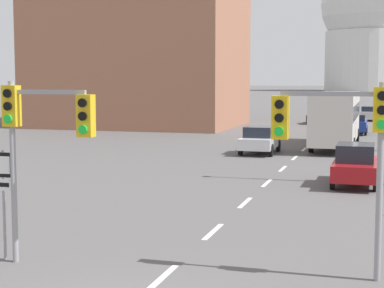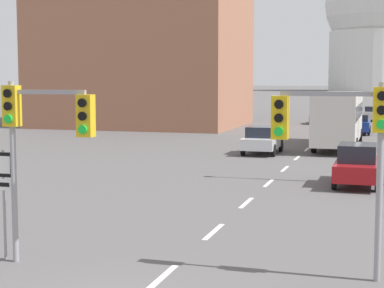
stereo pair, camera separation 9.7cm
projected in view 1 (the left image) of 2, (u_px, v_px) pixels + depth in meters
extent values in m
cube|color=silver|center=(162.00, 278.00, 14.10)|extent=(0.16, 2.00, 0.01)
cube|color=silver|center=(213.00, 232.00, 18.39)|extent=(0.16, 2.00, 0.01)
cube|color=silver|center=(245.00, 203.00, 22.69)|extent=(0.16, 2.00, 0.01)
cube|color=silver|center=(267.00, 183.00, 26.98)|extent=(0.16, 2.00, 0.01)
cube|color=silver|center=(283.00, 169.00, 31.27)|extent=(0.16, 2.00, 0.01)
cube|color=silver|center=(295.00, 158.00, 35.57)|extent=(0.16, 2.00, 0.01)
cube|color=silver|center=(304.00, 149.00, 39.86)|extent=(0.16, 2.00, 0.01)
cube|color=silver|center=(312.00, 142.00, 44.15)|extent=(0.16, 2.00, 0.01)
cube|color=silver|center=(318.00, 137.00, 48.45)|extent=(0.16, 2.00, 0.01)
cube|color=silver|center=(323.00, 132.00, 52.74)|extent=(0.16, 2.00, 0.01)
cylinder|color=gray|center=(13.00, 173.00, 15.15)|extent=(0.14, 0.14, 4.32)
cube|color=gold|center=(12.00, 106.00, 14.99)|extent=(0.36, 0.28, 0.96)
cylinder|color=black|center=(7.00, 93.00, 14.80)|extent=(0.20, 0.06, 0.20)
cylinder|color=black|center=(8.00, 106.00, 14.83)|extent=(0.20, 0.06, 0.20)
cylinder|color=green|center=(8.00, 119.00, 14.86)|extent=(0.20, 0.06, 0.20)
cube|color=gray|center=(48.00, 92.00, 14.69)|extent=(1.90, 0.10, 0.10)
cube|color=gold|center=(86.00, 116.00, 14.47)|extent=(0.36, 0.28, 0.96)
cylinder|color=black|center=(82.00, 103.00, 14.28)|extent=(0.20, 0.06, 0.20)
cylinder|color=black|center=(82.00, 116.00, 14.31)|extent=(0.20, 0.06, 0.20)
cylinder|color=green|center=(83.00, 129.00, 14.34)|extent=(0.20, 0.06, 0.20)
cylinder|color=gray|center=(380.00, 183.00, 13.72)|extent=(0.14, 0.14, 4.30)
cube|color=yellow|center=(382.00, 110.00, 13.56)|extent=(0.36, 0.28, 0.96)
cylinder|color=black|center=(382.00, 96.00, 13.37)|extent=(0.20, 0.06, 0.20)
cylinder|color=black|center=(382.00, 110.00, 13.40)|extent=(0.20, 0.06, 0.20)
cylinder|color=green|center=(381.00, 124.00, 13.43)|extent=(0.20, 0.06, 0.20)
cube|color=gray|center=(330.00, 94.00, 13.83)|extent=(2.15, 0.10, 0.10)
cube|color=yellow|center=(280.00, 117.00, 14.19)|extent=(0.36, 0.28, 0.96)
cylinder|color=black|center=(279.00, 104.00, 13.99)|extent=(0.20, 0.06, 0.20)
cylinder|color=black|center=(279.00, 118.00, 14.02)|extent=(0.20, 0.06, 0.20)
cylinder|color=green|center=(279.00, 131.00, 14.05)|extent=(0.20, 0.06, 0.20)
cylinder|color=gray|center=(4.00, 205.00, 15.44)|extent=(0.07, 0.07, 2.67)
cube|color=black|center=(2.00, 165.00, 15.32)|extent=(0.60, 0.03, 0.60)
cube|color=white|center=(2.00, 165.00, 15.31)|extent=(0.42, 0.01, 0.42)
cube|color=white|center=(3.00, 185.00, 15.37)|extent=(0.60, 0.03, 0.28)
cube|color=black|center=(2.00, 185.00, 15.35)|extent=(0.36, 0.01, 0.10)
cube|color=maroon|center=(355.00, 169.00, 26.43)|extent=(1.73, 4.25, 0.66)
cube|color=#1E232D|center=(356.00, 153.00, 26.16)|extent=(1.47, 2.04, 0.71)
cylinder|color=black|center=(337.00, 171.00, 27.95)|extent=(0.18, 0.70, 0.70)
cylinder|color=black|center=(376.00, 173.00, 27.49)|extent=(0.18, 0.70, 0.70)
cylinder|color=black|center=(333.00, 181.00, 25.44)|extent=(0.18, 0.70, 0.70)
cylinder|color=black|center=(375.00, 182.00, 24.98)|extent=(0.18, 0.70, 0.70)
cube|color=silver|center=(260.00, 142.00, 37.63)|extent=(1.86, 4.27, 0.64)
cube|color=#1E232D|center=(260.00, 132.00, 37.36)|extent=(1.58, 2.05, 0.62)
cylinder|color=black|center=(250.00, 145.00, 39.17)|extent=(0.18, 0.71, 0.71)
cylinder|color=black|center=(278.00, 146.00, 38.68)|extent=(0.18, 0.71, 0.71)
cylinder|color=black|center=(241.00, 149.00, 36.64)|extent=(0.18, 0.71, 0.71)
cylinder|color=black|center=(271.00, 150.00, 36.15)|extent=(0.18, 0.71, 0.71)
cube|color=black|center=(317.00, 117.00, 62.74)|extent=(1.67, 4.37, 0.61)
cube|color=#1E232D|center=(317.00, 112.00, 62.47)|extent=(1.42, 2.10, 0.52)
cylinder|color=black|center=(310.00, 120.00, 64.28)|extent=(0.18, 0.60, 0.60)
cylinder|color=black|center=(326.00, 120.00, 63.84)|extent=(0.18, 0.60, 0.60)
cylinder|color=black|center=(307.00, 121.00, 61.70)|extent=(0.18, 0.60, 0.60)
cylinder|color=black|center=(324.00, 122.00, 61.26)|extent=(0.18, 0.60, 0.60)
cube|color=navy|center=(355.00, 125.00, 50.96)|extent=(1.73, 4.06, 0.75)
cube|color=#1E232D|center=(356.00, 118.00, 50.70)|extent=(1.47, 1.95, 0.52)
cylinder|color=black|center=(346.00, 129.00, 52.43)|extent=(0.18, 0.62, 0.62)
cylinder|color=black|center=(366.00, 129.00, 51.97)|extent=(0.18, 0.62, 0.62)
cylinder|color=black|center=(344.00, 131.00, 50.03)|extent=(0.18, 0.62, 0.62)
cylinder|color=black|center=(366.00, 132.00, 49.57)|extent=(0.18, 0.62, 0.62)
cube|color=#B7B7BC|center=(369.00, 114.00, 67.08)|extent=(1.80, 4.16, 0.66)
cube|color=#1E232D|center=(369.00, 109.00, 66.82)|extent=(1.53, 1.99, 0.53)
cylinder|color=black|center=(361.00, 117.00, 68.58)|extent=(0.18, 0.67, 0.67)
cylinder|color=black|center=(378.00, 117.00, 68.10)|extent=(0.18, 0.67, 0.67)
cylinder|color=black|center=(360.00, 118.00, 66.13)|extent=(0.18, 0.67, 0.67)
cylinder|color=black|center=(377.00, 118.00, 65.65)|extent=(0.18, 0.67, 0.67)
cube|color=beige|center=(336.00, 117.00, 40.74)|extent=(2.50, 10.80, 3.00)
cube|color=black|center=(336.00, 111.00, 40.70)|extent=(2.52, 10.26, 0.90)
cylinder|color=black|center=(322.00, 135.00, 44.84)|extent=(0.26, 0.96, 0.96)
cylinder|color=black|center=(357.00, 136.00, 44.16)|extent=(0.26, 0.96, 0.96)
cylinder|color=black|center=(311.00, 144.00, 38.14)|extent=(0.26, 0.96, 0.96)
cylinder|color=black|center=(353.00, 146.00, 37.46)|extent=(0.26, 0.96, 0.96)
cylinder|color=brown|center=(228.00, 92.00, 57.43)|extent=(0.53, 0.53, 6.45)
cylinder|color=brown|center=(217.00, 56.00, 57.58)|extent=(2.19, 0.61, 1.96)
cylinder|color=brown|center=(220.00, 61.00, 56.94)|extent=(1.44, 1.05, 2.37)
cylinder|color=brown|center=(228.00, 48.00, 57.79)|extent=(0.56, 1.64, 2.68)
cylinder|color=brown|center=(217.00, 58.00, 57.68)|extent=(2.33, 0.74, 2.42)
cylinder|color=brown|center=(227.00, 75.00, 56.05)|extent=(0.53, 2.59, 2.37)
cylinder|color=silver|center=(370.00, 61.00, 234.49)|extent=(32.39, 32.39, 21.59)
sphere|color=silver|center=(371.00, 4.00, 232.40)|extent=(35.99, 35.99, 35.99)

